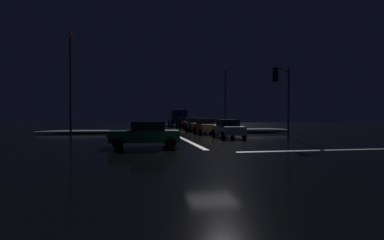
# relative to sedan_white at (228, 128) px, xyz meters

# --- Properties ---
(ground) EXTENTS (120.00, 120.00, 0.10)m
(ground) POSITION_rel_sedan_white_xyz_m (-4.01, -10.30, -0.85)
(ground) COLOR black
(stop_line_north) EXTENTS (0.35, 14.66, 0.01)m
(stop_line_north) POSITION_rel_sedan_white_xyz_m (-4.01, -1.75, -0.80)
(stop_line_north) COLOR white
(stop_line_north) RESTS_ON ground
(centre_line_ns) EXTENTS (22.00, 0.15, 0.01)m
(centre_line_ns) POSITION_rel_sedan_white_xyz_m (-4.01, 9.85, -0.80)
(centre_line_ns) COLOR yellow
(centre_line_ns) RESTS_ON ground
(crosswalk_bar_east) EXTENTS (14.66, 0.40, 0.01)m
(crosswalk_bar_east) POSITION_rel_sedan_white_xyz_m (4.63, -10.30, -0.80)
(crosswalk_bar_east) COLOR white
(crosswalk_bar_east) RESTS_ON ground
(snow_bank_left_curb) EXTENTS (9.84, 1.50, 0.37)m
(snow_bank_left_curb) POSITION_rel_sedan_white_xyz_m (-13.36, 8.47, -0.61)
(snow_bank_left_curb) COLOR white
(snow_bank_left_curb) RESTS_ON ground
(snow_bank_right_curb) EXTENTS (7.29, 1.50, 0.52)m
(snow_bank_right_curb) POSITION_rel_sedan_white_xyz_m (5.33, 6.02, -0.54)
(snow_bank_right_curb) COLOR white
(snow_bank_right_curb) RESTS_ON ground
(sedan_white) EXTENTS (2.02, 4.33, 1.57)m
(sedan_white) POSITION_rel_sedan_white_xyz_m (0.00, 0.00, 0.00)
(sedan_white) COLOR silver
(sedan_white) RESTS_ON ground
(sedan_orange) EXTENTS (2.02, 4.33, 1.57)m
(sedan_orange) POSITION_rel_sedan_white_xyz_m (-0.59, 6.10, 0.00)
(sedan_orange) COLOR #C66014
(sedan_orange) RESTS_ON ground
(sedan_gray) EXTENTS (2.02, 4.33, 1.57)m
(sedan_gray) POSITION_rel_sedan_white_xyz_m (-0.58, 11.71, 0.00)
(sedan_gray) COLOR slate
(sedan_gray) RESTS_ON ground
(sedan_red) EXTENTS (2.02, 4.33, 1.57)m
(sedan_red) POSITION_rel_sedan_white_xyz_m (-0.01, 17.10, 0.00)
(sedan_red) COLOR maroon
(sedan_red) RESTS_ON ground
(sedan_black) EXTENTS (2.02, 4.33, 1.57)m
(sedan_black) POSITION_rel_sedan_white_xyz_m (-0.30, 22.43, 0.00)
(sedan_black) COLOR black
(sedan_black) RESTS_ON ground
(box_truck) EXTENTS (2.68, 8.28, 3.08)m
(box_truck) POSITION_rel_sedan_white_xyz_m (-0.36, 30.30, 0.91)
(box_truck) COLOR navy
(box_truck) RESTS_ON ground
(sedan_green_crossing) EXTENTS (4.33, 2.02, 1.57)m
(sedan_green_crossing) POSITION_rel_sedan_white_xyz_m (-7.35, -6.63, 0.00)
(sedan_green_crossing) COLOR #14512D
(sedan_green_crossing) RESTS_ON ground
(traffic_signal_ne) EXTENTS (2.60, 2.60, 5.96)m
(traffic_signal_ne) POSITION_rel_sedan_white_xyz_m (3.93, -2.35, 3.27)
(traffic_signal_ne) COLOR #4C4C51
(traffic_signal_ne) RESTS_ON ground
(streetlamp_left_near) EXTENTS (0.44, 0.44, 9.42)m
(streetlamp_left_near) POSITION_rel_sedan_white_xyz_m (-13.66, 3.85, 4.60)
(streetlamp_left_near) COLOR #424247
(streetlamp_left_near) RESTS_ON ground
(streetlamp_right_far) EXTENTS (0.44, 0.44, 9.02)m
(streetlamp_right_far) POSITION_rel_sedan_white_xyz_m (5.63, 19.85, 4.40)
(streetlamp_right_far) COLOR #424247
(streetlamp_right_far) RESTS_ON ground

